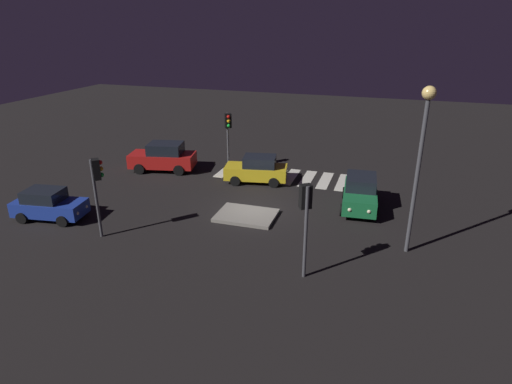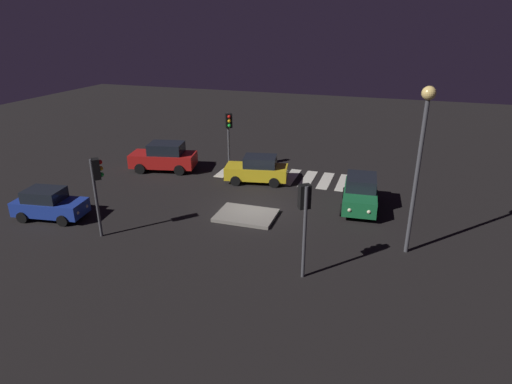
{
  "view_description": "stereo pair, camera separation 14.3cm",
  "coord_description": "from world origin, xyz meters",
  "px_view_note": "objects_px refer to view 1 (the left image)",
  "views": [
    {
      "loc": [
        -6.75,
        20.74,
        9.68
      ],
      "look_at": [
        0.0,
        0.0,
        1.0
      ],
      "focal_mm": 30.29,
      "sensor_mm": 36.0,
      "label": 1
    },
    {
      "loc": [
        -6.89,
        20.7,
        9.68
      ],
      "look_at": [
        0.0,
        0.0,
        1.0
      ],
      "focal_mm": 30.29,
      "sensor_mm": 36.0,
      "label": 2
    }
  ],
  "objects_px": {
    "traffic_light_north": "(97,179)",
    "car_green": "(360,193)",
    "car_red": "(163,157)",
    "traffic_light_east": "(228,128)",
    "traffic_light_west": "(305,208)",
    "traffic_island": "(246,215)",
    "car_yellow": "(257,169)",
    "street_lamp": "(422,143)",
    "car_blue": "(48,205)"
  },
  "relations": [
    {
      "from": "street_lamp",
      "to": "car_red",
      "type": "bearing_deg",
      "value": -22.65
    },
    {
      "from": "car_green",
      "to": "street_lamp",
      "type": "relative_size",
      "value": 0.58
    },
    {
      "from": "traffic_light_east",
      "to": "traffic_light_west",
      "type": "bearing_deg",
      "value": 0.12
    },
    {
      "from": "traffic_island",
      "to": "car_green",
      "type": "bearing_deg",
      "value": -150.51
    },
    {
      "from": "car_blue",
      "to": "traffic_light_east",
      "type": "xyz_separation_m",
      "value": [
        -6.03,
        -10.27,
        2.22
      ]
    },
    {
      "from": "car_red",
      "to": "traffic_light_east",
      "type": "xyz_separation_m",
      "value": [
        -4.27,
        -1.43,
        2.06
      ]
    },
    {
      "from": "car_yellow",
      "to": "traffic_light_north",
      "type": "bearing_deg",
      "value": 52.93
    },
    {
      "from": "traffic_light_east",
      "to": "street_lamp",
      "type": "bearing_deg",
      "value": 21.59
    },
    {
      "from": "car_green",
      "to": "car_red",
      "type": "bearing_deg",
      "value": -104.44
    },
    {
      "from": "traffic_light_west",
      "to": "car_red",
      "type": "bearing_deg",
      "value": 16.01
    },
    {
      "from": "traffic_light_north",
      "to": "street_lamp",
      "type": "distance_m",
      "value": 14.32
    },
    {
      "from": "car_red",
      "to": "traffic_light_west",
      "type": "xyz_separation_m",
      "value": [
        -11.98,
        10.04,
        2.03
      ]
    },
    {
      "from": "car_red",
      "to": "traffic_light_north",
      "type": "height_order",
      "value": "traffic_light_north"
    },
    {
      "from": "car_green",
      "to": "car_red",
      "type": "distance_m",
      "value": 13.71
    },
    {
      "from": "car_red",
      "to": "traffic_light_north",
      "type": "distance_m",
      "value": 10.07
    },
    {
      "from": "car_red",
      "to": "traffic_island",
      "type": "bearing_deg",
      "value": 133.04
    },
    {
      "from": "traffic_light_north",
      "to": "traffic_light_west",
      "type": "distance_m",
      "value": 9.82
    },
    {
      "from": "traffic_light_north",
      "to": "traffic_light_west",
      "type": "height_order",
      "value": "traffic_light_west"
    },
    {
      "from": "car_blue",
      "to": "car_yellow",
      "type": "height_order",
      "value": "car_yellow"
    },
    {
      "from": "car_blue",
      "to": "traffic_light_west",
      "type": "height_order",
      "value": "traffic_light_west"
    },
    {
      "from": "car_blue",
      "to": "traffic_light_north",
      "type": "distance_m",
      "value": 4.54
    },
    {
      "from": "street_lamp",
      "to": "car_green",
      "type": "bearing_deg",
      "value": -59.82
    },
    {
      "from": "car_red",
      "to": "traffic_light_north",
      "type": "bearing_deg",
      "value": 90.33
    },
    {
      "from": "car_blue",
      "to": "traffic_island",
      "type": "bearing_deg",
      "value": 10.57
    },
    {
      "from": "car_yellow",
      "to": "traffic_light_east",
      "type": "xyz_separation_m",
      "value": [
        2.57,
        -1.67,
        2.16
      ]
    },
    {
      "from": "street_lamp",
      "to": "traffic_light_east",
      "type": "bearing_deg",
      "value": -34.62
    },
    {
      "from": "car_yellow",
      "to": "street_lamp",
      "type": "relative_size",
      "value": 0.57
    },
    {
      "from": "car_red",
      "to": "car_yellow",
      "type": "height_order",
      "value": "car_red"
    },
    {
      "from": "car_blue",
      "to": "car_yellow",
      "type": "xyz_separation_m",
      "value": [
        -8.61,
        -8.6,
        0.06
      ]
    },
    {
      "from": "traffic_light_west",
      "to": "street_lamp",
      "type": "bearing_deg",
      "value": -84.42
    },
    {
      "from": "car_green",
      "to": "traffic_light_west",
      "type": "xyz_separation_m",
      "value": [
        1.53,
        7.68,
        2.1
      ]
    },
    {
      "from": "traffic_light_west",
      "to": "street_lamp",
      "type": "distance_m",
      "value": 5.64
    },
    {
      "from": "car_yellow",
      "to": "traffic_island",
      "type": "bearing_deg",
      "value": 91.37
    },
    {
      "from": "car_yellow",
      "to": "traffic_light_west",
      "type": "distance_m",
      "value": 11.26
    },
    {
      "from": "traffic_island",
      "to": "car_yellow",
      "type": "relative_size",
      "value": 0.75
    },
    {
      "from": "traffic_island",
      "to": "car_green",
      "type": "relative_size",
      "value": 0.73
    },
    {
      "from": "traffic_island",
      "to": "traffic_light_east",
      "type": "bearing_deg",
      "value": -61.96
    },
    {
      "from": "traffic_light_west",
      "to": "street_lamp",
      "type": "xyz_separation_m",
      "value": [
        -4.05,
        -3.35,
        2.05
      ]
    },
    {
      "from": "car_red",
      "to": "traffic_light_west",
      "type": "relative_size",
      "value": 1.2
    },
    {
      "from": "car_yellow",
      "to": "traffic_light_west",
      "type": "relative_size",
      "value": 1.06
    },
    {
      "from": "car_green",
      "to": "car_red",
      "type": "xyz_separation_m",
      "value": [
        13.51,
        -2.36,
        0.07
      ]
    },
    {
      "from": "car_yellow",
      "to": "traffic_light_west",
      "type": "bearing_deg",
      "value": 107.06
    },
    {
      "from": "traffic_island",
      "to": "car_green",
      "type": "xyz_separation_m",
      "value": [
        -5.55,
        -3.14,
        0.79
      ]
    },
    {
      "from": "car_yellow",
      "to": "car_red",
      "type": "bearing_deg",
      "value": -12.64
    },
    {
      "from": "traffic_light_north",
      "to": "car_green",
      "type": "bearing_deg",
      "value": -9.07
    },
    {
      "from": "car_green",
      "to": "traffic_light_east",
      "type": "xyz_separation_m",
      "value": [
        9.23,
        -3.78,
        2.13
      ]
    },
    {
      "from": "car_red",
      "to": "car_yellow",
      "type": "distance_m",
      "value": 6.85
    },
    {
      "from": "traffic_light_west",
      "to": "traffic_light_north",
      "type": "bearing_deg",
      "value": 53.64
    },
    {
      "from": "traffic_light_north",
      "to": "street_lamp",
      "type": "bearing_deg",
      "value": -29.76
    },
    {
      "from": "car_blue",
      "to": "traffic_light_west",
      "type": "bearing_deg",
      "value": -13.4
    }
  ]
}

